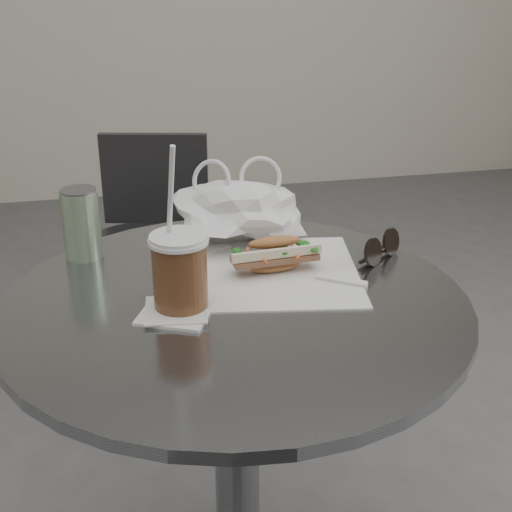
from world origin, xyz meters
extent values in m
cylinder|color=slate|center=(0.00, 0.20, 0.37)|extent=(0.08, 0.08, 0.71)
cylinder|color=slate|center=(0.00, 0.20, 0.73)|extent=(0.76, 0.76, 0.02)
cylinder|color=#303133|center=(-0.09, 1.07, 0.01)|extent=(0.36, 0.36, 0.02)
cylinder|color=#303133|center=(-0.09, 1.07, 0.24)|extent=(0.06, 0.06, 0.48)
cylinder|color=#303133|center=(-0.09, 1.07, 0.48)|extent=(0.40, 0.40, 0.02)
cube|color=#303133|center=(-0.05, 1.25, 0.62)|extent=(0.32, 0.10, 0.27)
cube|color=white|center=(0.07, 0.29, 0.74)|extent=(0.36, 0.34, 0.00)
ellipsoid|color=#B07742|center=(0.09, 0.29, 0.75)|extent=(0.19, 0.08, 0.02)
cube|color=brown|center=(0.09, 0.29, 0.77)|extent=(0.15, 0.06, 0.01)
ellipsoid|color=#B07742|center=(0.09, 0.29, 0.79)|extent=(0.19, 0.08, 0.03)
cylinder|color=brown|center=(-0.09, 0.19, 0.80)|extent=(0.08, 0.08, 0.11)
cylinder|color=white|center=(-0.09, 0.19, 0.86)|extent=(0.09, 0.09, 0.01)
cylinder|color=white|center=(-0.10, 0.19, 0.90)|extent=(0.02, 0.06, 0.21)
cylinder|color=black|center=(0.27, 0.28, 0.76)|extent=(0.05, 0.04, 0.05)
cylinder|color=black|center=(0.32, 0.32, 0.76)|extent=(0.05, 0.04, 0.05)
cube|color=black|center=(0.29, 0.30, 0.76)|extent=(0.02, 0.02, 0.00)
cube|color=white|center=(-0.10, 0.17, 0.74)|extent=(0.14, 0.14, 0.01)
cube|color=white|center=(-0.10, 0.17, 0.75)|extent=(0.11, 0.11, 0.00)
cylinder|color=#56884F|center=(-0.24, 0.43, 0.80)|extent=(0.07, 0.07, 0.13)
cylinder|color=slate|center=(-0.24, 0.43, 0.87)|extent=(0.06, 0.06, 0.00)
camera|label=1|loc=(-0.19, -0.81, 1.27)|focal=50.00mm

